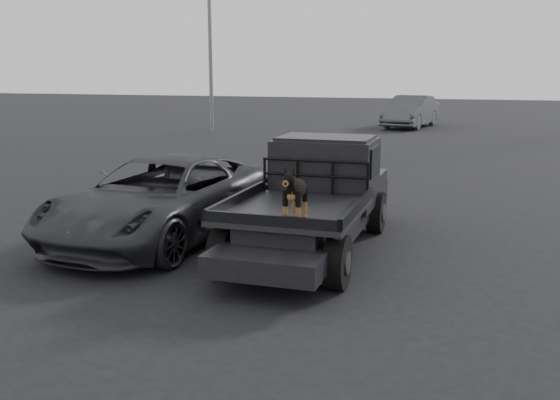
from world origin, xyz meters
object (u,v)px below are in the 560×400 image
(parked_suv, at_px, (162,199))
(distant_car_a, at_px, (411,111))
(flatbed_ute, at_px, (311,223))
(dog, at_px, (295,194))

(parked_suv, distance_m, distant_car_a, 23.74)
(flatbed_ute, distance_m, parked_suv, 2.71)
(dog, bearing_deg, flatbed_ute, 97.66)
(dog, relative_size, distant_car_a, 0.15)
(dog, bearing_deg, parked_suv, 151.00)
(distant_car_a, bearing_deg, dog, -77.48)
(distant_car_a, bearing_deg, flatbed_ute, -77.84)
(parked_suv, bearing_deg, distant_car_a, 90.68)
(flatbed_ute, xyz_separation_m, dog, (0.23, -1.70, 0.83))
(dog, distance_m, parked_suv, 3.40)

